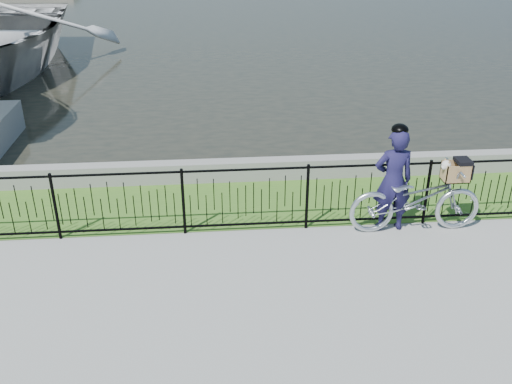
{
  "coord_description": "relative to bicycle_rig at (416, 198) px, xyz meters",
  "views": [
    {
      "loc": [
        -0.53,
        -6.55,
        4.76
      ],
      "look_at": [
        0.11,
        1.0,
        1.0
      ],
      "focal_mm": 40.0,
      "sensor_mm": 36.0,
      "label": 1
    }
  ],
  "objects": [
    {
      "name": "fence",
      "position": [
        -2.75,
        0.2,
        0.0
      ],
      "size": [
        14.0,
        0.06,
        1.15
      ],
      "primitive_type": null,
      "color": "black",
      "rests_on": "ground"
    },
    {
      "name": "grass_strip",
      "position": [
        -2.75,
        1.2,
        -0.57
      ],
      "size": [
        60.0,
        2.0,
        0.01
      ],
      "primitive_type": "cube",
      "color": "#436F22",
      "rests_on": "ground"
    },
    {
      "name": "quay_wall",
      "position": [
        -2.75,
        2.2,
        -0.37
      ],
      "size": [
        60.0,
        0.3,
        0.4
      ],
      "primitive_type": "cube",
      "color": "gray",
      "rests_on": "ground"
    },
    {
      "name": "bicycle_rig",
      "position": [
        0.0,
        0.0,
        0.0
      ],
      "size": [
        2.16,
        0.75,
        1.26
      ],
      "color": "silver",
      "rests_on": "ground"
    },
    {
      "name": "ground",
      "position": [
        -2.75,
        -1.4,
        -0.57
      ],
      "size": [
        120.0,
        120.0,
        0.0
      ],
      "primitive_type": "plane",
      "color": "gray",
      "rests_on": "ground"
    },
    {
      "name": "cyclist",
      "position": [
        -0.39,
        0.08,
        0.32
      ],
      "size": [
        0.64,
        0.42,
        1.81
      ],
      "color": "#19163D",
      "rests_on": "ground"
    }
  ]
}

